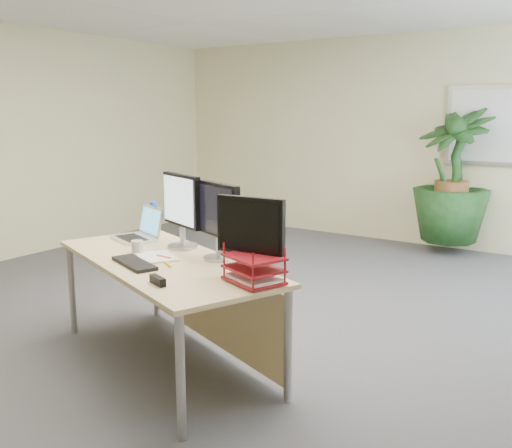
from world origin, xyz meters
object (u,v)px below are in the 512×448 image
Objects in this scene: desk at (178,279)px; monitor_right at (218,216)px; monitor_left at (181,206)px; floor_plant at (451,193)px; laptop at (140,231)px.

monitor_right is at bearing 22.63° from desk.
monitor_right is at bearing -15.53° from monitor_left.
laptop is (-1.31, -3.91, 0.05)m from floor_plant.
monitor_right is (0.42, -0.12, -0.01)m from monitor_left.
desk is 1.39× the size of floor_plant.
monitor_left is (-0.15, 0.23, 0.46)m from desk.
laptop is at bearing 175.41° from monitor_left.
floor_plant is at bearing 83.94° from monitor_right.
desk is 4.24m from floor_plant.
floor_plant reaches higher than monitor_left.
monitor_left is at bearing -102.18° from floor_plant.
monitor_right is 0.92m from laptop.
floor_plant is 4.10m from monitor_right.
monitor_right is 1.18× the size of laptop.
desk is 0.53m from monitor_right.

